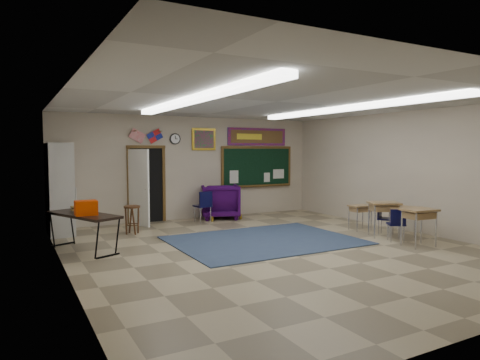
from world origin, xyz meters
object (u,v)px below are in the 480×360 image
student_desk_front_left (384,217)px  folding_table (84,230)px  student_desk_front_right (360,216)px  wingback_armchair (220,201)px  wooden_stool (132,219)px

student_desk_front_left → folding_table: size_ratio=0.43×
student_desk_front_right → folding_table: size_ratio=0.33×
wingback_armchair → student_desk_front_right: (2.28, -3.42, -0.15)m
folding_table → wingback_armchair: bearing=6.8°
wingback_armchair → folding_table: bearing=50.6°
student_desk_front_right → wooden_stool: (-5.20, 2.28, -0.00)m
student_desk_front_right → wooden_stool: 5.67m
student_desk_front_right → folding_table: 6.57m
wingback_armchair → student_desk_front_right: size_ratio=1.75×
student_desk_front_left → wingback_armchair: bearing=143.7°
folding_table → wooden_stool: (1.30, 1.28, -0.06)m
folding_table → student_desk_front_left: bearing=-39.3°
student_desk_front_right → folding_table: folding_table is taller
student_desk_front_left → wooden_stool: size_ratio=1.22×
wingback_armchair → folding_table: folding_table is taller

